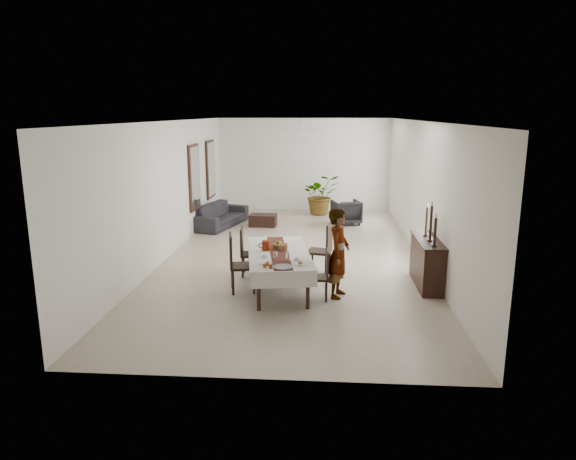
% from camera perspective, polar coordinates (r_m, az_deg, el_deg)
% --- Properties ---
extents(floor, '(6.00, 12.00, 0.00)m').
position_cam_1_polar(floor, '(12.53, 0.65, -2.77)').
color(floor, '#BDAF96').
rests_on(floor, ground).
extents(ceiling, '(6.00, 12.00, 0.02)m').
position_cam_1_polar(ceiling, '(12.07, 0.69, 12.02)').
color(ceiling, white).
rests_on(ceiling, wall_back).
extents(wall_back, '(6.00, 0.02, 3.20)m').
position_cam_1_polar(wall_back, '(18.15, 1.80, 7.27)').
color(wall_back, white).
rests_on(wall_back, floor).
extents(wall_front, '(6.00, 0.02, 3.20)m').
position_cam_1_polar(wall_front, '(6.35, -2.54, -3.53)').
color(wall_front, white).
rests_on(wall_front, floor).
extents(wall_left, '(0.02, 12.00, 3.20)m').
position_cam_1_polar(wall_left, '(12.73, -12.98, 4.51)').
color(wall_left, white).
rests_on(wall_left, floor).
extents(wall_right, '(0.02, 12.00, 3.20)m').
position_cam_1_polar(wall_right, '(12.39, 14.69, 4.19)').
color(wall_right, white).
rests_on(wall_right, floor).
extents(dining_table_top, '(1.34, 2.48, 0.05)m').
position_cam_1_polar(dining_table_top, '(9.98, -1.04, -2.65)').
color(dining_table_top, black).
rests_on(dining_table_top, table_leg_fl).
extents(table_leg_fl, '(0.08, 0.08, 0.69)m').
position_cam_1_polar(table_leg_fl, '(9.01, -3.28, -6.88)').
color(table_leg_fl, black).
rests_on(table_leg_fl, floor).
extents(table_leg_fr, '(0.08, 0.08, 0.69)m').
position_cam_1_polar(table_leg_fr, '(9.07, 2.22, -6.73)').
color(table_leg_fr, black).
rests_on(table_leg_fr, floor).
extents(table_leg_bl, '(0.08, 0.08, 0.69)m').
position_cam_1_polar(table_leg_bl, '(11.14, -3.66, -2.98)').
color(table_leg_bl, black).
rests_on(table_leg_bl, floor).
extents(table_leg_br, '(0.08, 0.08, 0.69)m').
position_cam_1_polar(table_leg_br, '(11.19, 0.77, -2.88)').
color(table_leg_br, black).
rests_on(table_leg_br, floor).
extents(tablecloth_top, '(1.55, 2.68, 0.01)m').
position_cam_1_polar(tablecloth_top, '(9.98, -1.04, -2.49)').
color(tablecloth_top, silver).
rests_on(tablecloth_top, dining_table_top).
extents(tablecloth_drape_left, '(0.41, 2.50, 0.29)m').
position_cam_1_polar(tablecloth_drape_left, '(9.99, -4.33, -3.35)').
color(tablecloth_drape_left, white).
rests_on(tablecloth_drape_left, dining_table_top).
extents(tablecloth_drape_right, '(0.41, 2.50, 0.29)m').
position_cam_1_polar(tablecloth_drape_right, '(10.07, 2.23, -3.19)').
color(tablecloth_drape_right, white).
rests_on(tablecloth_drape_right, dining_table_top).
extents(tablecloth_drape_near, '(1.15, 0.19, 0.29)m').
position_cam_1_polar(tablecloth_drape_near, '(8.81, -0.45, -5.56)').
color(tablecloth_drape_near, silver).
rests_on(tablecloth_drape_near, dining_table_top).
extents(tablecloth_drape_far, '(1.15, 0.19, 0.29)m').
position_cam_1_polar(tablecloth_drape_far, '(11.23, -1.50, -1.48)').
color(tablecloth_drape_far, white).
rests_on(tablecloth_drape_far, dining_table_top).
extents(table_runner, '(0.73, 2.48, 0.00)m').
position_cam_1_polar(table_runner, '(9.97, -1.04, -2.45)').
color(table_runner, maroon).
rests_on(table_runner, tablecloth_top).
extents(red_pitcher, '(0.17, 0.17, 0.20)m').
position_cam_1_polar(red_pitcher, '(10.08, -2.50, -1.73)').
color(red_pitcher, maroon).
rests_on(red_pitcher, tablecloth_top).
extents(pitcher_handle, '(0.12, 0.04, 0.12)m').
position_cam_1_polar(pitcher_handle, '(10.07, -2.97, -1.74)').
color(pitcher_handle, maroon).
rests_on(pitcher_handle, red_pitcher).
extents(wine_glass_near, '(0.07, 0.07, 0.17)m').
position_cam_1_polar(wine_glass_near, '(9.35, -0.04, -2.99)').
color(wine_glass_near, white).
rests_on(wine_glass_near, tablecloth_top).
extents(wine_glass_mid, '(0.07, 0.07, 0.17)m').
position_cam_1_polar(wine_glass_mid, '(9.43, -1.41, -2.85)').
color(wine_glass_mid, white).
rests_on(wine_glass_mid, tablecloth_top).
extents(wine_glass_far, '(0.07, 0.07, 0.17)m').
position_cam_1_polar(wine_glass_far, '(10.00, -0.78, -1.92)').
color(wine_glass_far, white).
rests_on(wine_glass_far, tablecloth_top).
extents(teacup_right, '(0.09, 0.09, 0.06)m').
position_cam_1_polar(teacup_right, '(9.43, 1.00, -3.19)').
color(teacup_right, white).
rests_on(teacup_right, saucer_right).
extents(saucer_right, '(0.15, 0.15, 0.01)m').
position_cam_1_polar(saucer_right, '(9.43, 1.00, -3.33)').
color(saucer_right, silver).
rests_on(saucer_right, tablecloth_top).
extents(teacup_left, '(0.09, 0.09, 0.06)m').
position_cam_1_polar(teacup_left, '(9.62, -2.65, -2.87)').
color(teacup_left, white).
rests_on(teacup_left, saucer_left).
extents(saucer_left, '(0.15, 0.15, 0.01)m').
position_cam_1_polar(saucer_left, '(9.63, -2.65, -3.01)').
color(saucer_left, silver).
rests_on(saucer_left, tablecloth_top).
extents(plate_near_right, '(0.24, 0.24, 0.01)m').
position_cam_1_polar(plate_near_right, '(9.16, 1.38, -3.83)').
color(plate_near_right, silver).
rests_on(plate_near_right, tablecloth_top).
extents(bread_near_right, '(0.09, 0.09, 0.09)m').
position_cam_1_polar(bread_near_right, '(9.15, 1.38, -3.67)').
color(bread_near_right, tan).
rests_on(bread_near_right, plate_near_right).
extents(plate_near_left, '(0.24, 0.24, 0.01)m').
position_cam_1_polar(plate_near_left, '(9.25, -2.54, -3.66)').
color(plate_near_left, silver).
rests_on(plate_near_left, tablecloth_top).
extents(plate_far_left, '(0.24, 0.24, 0.01)m').
position_cam_1_polar(plate_far_left, '(10.48, -2.97, -1.67)').
color(plate_far_left, silver).
rests_on(plate_far_left, tablecloth_top).
extents(serving_tray, '(0.35, 0.35, 0.02)m').
position_cam_1_polar(serving_tray, '(8.98, -0.57, -4.14)').
color(serving_tray, '#3C3C40').
rests_on(serving_tray, tablecloth_top).
extents(jam_jar_a, '(0.06, 0.06, 0.07)m').
position_cam_1_polar(jam_jar_a, '(8.94, -1.94, -4.07)').
color(jam_jar_a, brown).
rests_on(jam_jar_a, tablecloth_top).
extents(jam_jar_b, '(0.06, 0.06, 0.07)m').
position_cam_1_polar(jam_jar_b, '(8.99, -2.59, -3.97)').
color(jam_jar_b, '#8D4F14').
rests_on(jam_jar_b, tablecloth_top).
extents(jam_jar_c, '(0.06, 0.06, 0.07)m').
position_cam_1_polar(jam_jar_c, '(9.08, -2.31, -3.78)').
color(jam_jar_c, '#925815').
rests_on(jam_jar_c, tablecloth_top).
extents(fruit_basket, '(0.29, 0.29, 0.10)m').
position_cam_1_polar(fruit_basket, '(10.20, -0.87, -1.82)').
color(fruit_basket, brown).
rests_on(fruit_basket, tablecloth_top).
extents(fruit_red, '(0.09, 0.09, 0.09)m').
position_cam_1_polar(fruit_red, '(10.20, -0.71, -1.39)').
color(fruit_red, maroon).
rests_on(fruit_red, fruit_basket).
extents(fruit_green, '(0.08, 0.08, 0.08)m').
position_cam_1_polar(fruit_green, '(10.21, -1.10, -1.38)').
color(fruit_green, '#537021').
rests_on(fruit_green, fruit_basket).
extents(fruit_yellow, '(0.08, 0.08, 0.08)m').
position_cam_1_polar(fruit_yellow, '(10.14, -0.85, -1.49)').
color(fruit_yellow, gold).
rests_on(fruit_yellow, fruit_basket).
extents(chair_right_near_seat, '(0.41, 0.41, 0.05)m').
position_cam_1_polar(chair_right_near_seat, '(9.53, 3.30, -5.29)').
color(chair_right_near_seat, black).
rests_on(chair_right_near_seat, chair_right_near_leg_fl).
extents(chair_right_near_leg_fl, '(0.04, 0.04, 0.39)m').
position_cam_1_polar(chair_right_near_leg_fl, '(9.45, 4.28, -6.88)').
color(chair_right_near_leg_fl, black).
rests_on(chair_right_near_leg_fl, floor).
extents(chair_right_near_leg_fr, '(0.04, 0.04, 0.39)m').
position_cam_1_polar(chair_right_near_leg_fr, '(9.76, 4.24, -6.23)').
color(chair_right_near_leg_fr, black).
rests_on(chair_right_near_leg_fr, floor).
extents(chair_right_near_leg_bl, '(0.04, 0.04, 0.39)m').
position_cam_1_polar(chair_right_near_leg_bl, '(9.45, 2.29, -6.86)').
color(chair_right_near_leg_bl, black).
rests_on(chair_right_near_leg_bl, floor).
extents(chair_right_near_leg_br, '(0.04, 0.04, 0.39)m').
position_cam_1_polar(chair_right_near_leg_br, '(9.76, 2.32, -6.21)').
color(chair_right_near_leg_br, black).
rests_on(chair_right_near_leg_br, floor).
extents(chair_right_near_back, '(0.04, 0.40, 0.51)m').
position_cam_1_polar(chair_right_near_back, '(9.45, 4.42, -3.74)').
color(chair_right_near_back, black).
rests_on(chair_right_near_back, chair_right_near_seat).
extents(chair_right_far_seat, '(0.56, 0.56, 0.05)m').
position_cam_1_polar(chair_right_far_seat, '(10.99, 3.48, -2.40)').
color(chair_right_far_seat, black).
rests_on(chair_right_far_seat, chair_right_far_leg_fl).
extents(chair_right_far_leg_fl, '(0.06, 0.06, 0.47)m').
position_cam_1_polar(chair_right_far_leg_fl, '(10.84, 4.22, -4.06)').
color(chair_right_far_leg_fl, black).
rests_on(chair_right_far_leg_fl, floor).
extents(chair_right_far_leg_fr, '(0.06, 0.06, 0.47)m').
position_cam_1_polar(chair_right_far_leg_fr, '(11.20, 4.65, -3.50)').
color(chair_right_far_leg_fr, black).
rests_on(chair_right_far_leg_fr, floor).
extents(chair_right_far_leg_bl, '(0.06, 0.06, 0.47)m').
position_cam_1_polar(chair_right_far_leg_bl, '(10.92, 2.24, -3.90)').
color(chair_right_far_leg_bl, black).
rests_on(chair_right_far_leg_bl, floor).
extents(chair_right_far_leg_br, '(0.06, 0.06, 0.47)m').
position_cam_1_polar(chair_right_far_leg_br, '(11.28, 2.73, -3.35)').
color(chair_right_far_leg_br, black).
rests_on(chair_right_far_leg_br, floor).
extents(chair_right_far_back, '(0.14, 0.47, 0.60)m').
position_cam_1_polar(chair_right_far_back, '(10.86, 4.60, -0.85)').
color(chair_right_far_back, black).
rests_on(chair_right_far_back, chair_right_far_seat).
extents(chair_left_near_seat, '(0.58, 0.58, 0.05)m').
position_cam_1_polar(chair_left_near_seat, '(9.93, -5.07, -4.03)').
color(chair_left_near_seat, black).
rests_on(chair_left_near_seat, chair_left_near_leg_fl).
extents(chair_left_near_leg_fl, '(0.06, 0.06, 0.48)m').
position_cam_1_polar(chair_left_near_leg_fl, '(10.19, -6.22, -5.18)').
color(chair_left_near_leg_fl, black).
rests_on(chair_left_near_leg_fl, floor).
extents(chair_left_near_leg_fr, '(0.06, 0.06, 0.48)m').
position_cam_1_polar(chair_left_near_leg_fr, '(9.82, -6.13, -5.89)').
color(chair_left_near_leg_fr, black).
rests_on(chair_left_near_leg_fr, floor).
extents(chair_left_near_leg_bl, '(0.06, 0.06, 0.48)m').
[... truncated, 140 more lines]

